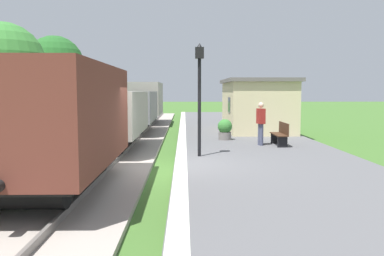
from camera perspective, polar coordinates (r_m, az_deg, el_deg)
ground_plane at (r=12.10m, az=-3.46°, el=-6.28°), size 160.00×160.00×0.00m
platform_slab at (r=12.36m, az=11.60°, el=-5.54°), size 6.00×60.00×0.25m
platform_edge_stripe at (r=12.04m, az=-1.55°, el=-5.10°), size 0.36×60.00×0.01m
track_ballast at (r=12.42m, az=-14.65°, el=-5.86°), size 3.80×60.00×0.12m
rail_near at (r=12.24m, az=-11.38°, el=-5.33°), size 0.07×60.00×0.14m
rail_far at (r=12.58m, az=-17.87°, el=-5.20°), size 0.07×60.00×0.14m
freight_train at (r=19.27m, az=-9.75°, el=2.58°), size 2.50×26.00×2.72m
station_hut at (r=22.26m, az=9.01°, el=3.19°), size 3.50×5.80×2.78m
bench_near_hut at (r=16.56m, az=12.25°, el=-0.76°), size 0.42×1.50×0.91m
person_waiting at (r=16.42m, az=9.56°, el=0.85°), size 0.32×0.42×1.71m
potted_planter at (r=18.11m, az=4.60°, el=-0.16°), size 0.64×0.64×0.92m
lamp_post_near at (r=13.41m, az=1.04°, el=6.89°), size 0.28×0.28×3.70m
tree_trackside_mid at (r=16.86m, az=-24.86°, el=8.03°), size 3.10×3.10×4.95m
tree_trackside_far at (r=24.20m, az=-18.56°, el=8.36°), size 3.16×3.16×5.45m
tree_field_left at (r=31.96m, az=-20.39°, el=7.32°), size 3.67×3.67×5.62m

